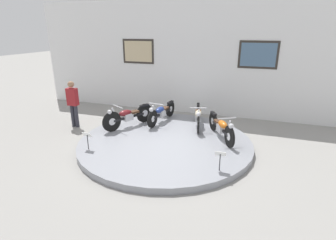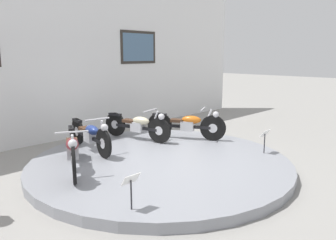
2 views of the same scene
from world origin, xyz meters
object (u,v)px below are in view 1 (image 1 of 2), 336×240
motorcycle_blue (161,112)px  visitor_standing (73,102)px  info_placard_front_centre (220,156)px  motorcycle_cream (198,116)px  info_placard_front_left (87,137)px  motorcycle_orange (221,127)px  motorcycle_maroon (128,116)px

motorcycle_blue → visitor_standing: 3.14m
info_placard_front_centre → visitor_standing: 5.73m
motorcycle_blue → motorcycle_cream: 1.35m
motorcycle_blue → visitor_standing: bearing=-160.9°
info_placard_front_left → motorcycle_orange: bearing=30.0°
motorcycle_maroon → info_placard_front_centre: size_ratio=3.54×
motorcycle_blue → motorcycle_orange: size_ratio=1.11×
visitor_standing → motorcycle_orange: bearing=2.0°
motorcycle_cream → info_placard_front_left: size_ratio=3.76×
motorcycle_blue → info_placard_front_left: size_ratio=3.80×
motorcycle_orange → info_placard_front_left: 3.92m
motorcycle_orange → info_placard_front_left: bearing=-150.0°
motorcycle_cream → motorcycle_orange: size_ratio=1.10×
motorcycle_maroon → motorcycle_blue: 1.23m
info_placard_front_centre → visitor_standing: bearing=161.9°
motorcycle_maroon → info_placard_front_centre: bearing=-30.0°
motorcycle_cream → info_placard_front_centre: bearing=-67.7°
info_placard_front_left → info_placard_front_centre: bearing=0.0°
motorcycle_cream → info_placard_front_left: bearing=-131.8°
motorcycle_cream → motorcycle_orange: motorcycle_orange is taller
motorcycle_orange → visitor_standing: size_ratio=1.06×
motorcycle_orange → info_placard_front_centre: bearing=-82.8°
motorcycle_orange → info_placard_front_centre: (0.25, -1.96, -0.01)m
motorcycle_maroon → info_placard_front_left: (-0.25, -1.96, -0.03)m
motorcycle_orange → visitor_standing: 5.20m
motorcycle_cream → info_placard_front_centre: 3.02m
motorcycle_maroon → motorcycle_cream: 2.40m
motorcycle_maroon → info_placard_front_left: bearing=-97.2°
info_placard_front_left → motorcycle_cream: bearing=48.2°
motorcycle_orange → motorcycle_maroon: bearing=180.0°
motorcycle_maroon → info_placard_front_centre: (3.39, -1.96, -0.03)m
info_placard_front_centre → info_placard_front_left: bearing=180.0°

